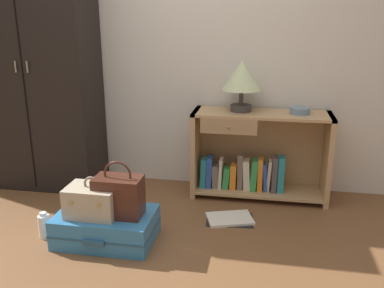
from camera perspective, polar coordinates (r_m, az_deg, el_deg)
The scene contains 11 objects.
ground_plane at distance 2.59m, azimuth -8.62°, elevation -17.02°, with size 9.00×9.00×0.00m, color brown.
back_wall at distance 3.59m, azimuth -1.73°, elevation 14.86°, with size 6.40×0.10×2.60m, color silver.
wardrobe at distance 3.75m, azimuth -20.42°, elevation 10.30°, with size 0.96×0.47×2.13m.
bookshelf at distance 3.46m, azimuth 8.62°, elevation -1.80°, with size 1.10×0.37×0.71m.
table_lamp at distance 3.32m, azimuth 6.85°, elevation 9.07°, with size 0.31×0.31×0.40m.
bowl at distance 3.36m, azimuth 14.54°, elevation 4.46°, with size 0.16×0.16×0.05m, color slate.
suitcase_large at distance 2.89m, azimuth -11.63°, elevation -11.00°, with size 0.65×0.44×0.20m.
train_case at distance 2.79m, azimuth -13.43°, elevation -7.55°, with size 0.33×0.24×0.27m.
handbag at distance 2.74m, azimuth -10.00°, elevation -6.98°, with size 0.31×0.18×0.37m.
bottle at distance 3.04m, azimuth -19.56°, elevation -10.51°, with size 0.08×0.08×0.18m.
open_book_on_floor at distance 3.14m, azimuth 5.19°, elevation -10.16°, with size 0.38×0.31×0.02m.
Camera 1 is at (0.74, -2.01, 1.45)m, focal length 38.97 mm.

